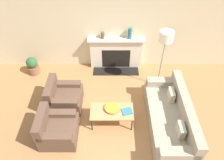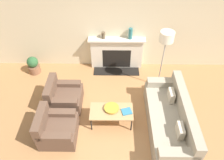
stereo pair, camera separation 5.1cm
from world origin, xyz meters
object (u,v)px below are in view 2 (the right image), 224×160
(fireplace, at_px, (117,53))
(armchair_near, at_px, (56,129))
(potted_plant, at_px, (33,65))
(mantel_vase_center_left, at_px, (130,34))
(coffee_table, at_px, (111,112))
(mantel_vase_left, at_px, (103,35))
(couch, at_px, (170,119))
(armchair_far, at_px, (64,97))
(bowl, at_px, (112,108))
(book, at_px, (127,111))
(floor_lamp, at_px, (166,42))

(fireplace, xyz_separation_m, armchair_near, (-1.40, -2.65, -0.22))
(potted_plant, bearing_deg, armchair_near, -63.23)
(mantel_vase_center_left, bearing_deg, coffee_table, -103.06)
(fireplace, relative_size, mantel_vase_left, 8.48)
(couch, bearing_deg, mantel_vase_left, -145.09)
(armchair_far, relative_size, mantel_vase_center_left, 2.55)
(bowl, height_order, mantel_vase_left, mantel_vase_left)
(book, distance_m, mantel_vase_left, 2.45)
(fireplace, height_order, coffee_table, fireplace)
(floor_lamp, bearing_deg, book, -125.70)
(coffee_table, xyz_separation_m, floor_lamp, (1.35, 1.36, 1.09))
(bowl, distance_m, potted_plant, 3.07)
(couch, bearing_deg, fireplace, -151.91)
(book, xyz_separation_m, mantel_vase_center_left, (0.16, 2.26, 0.76))
(couch, bearing_deg, armchair_far, -105.04)
(couch, xyz_separation_m, bowl, (-1.39, 0.20, 0.15))
(armchair_near, bearing_deg, couch, -83.95)
(armchair_near, distance_m, coffee_table, 1.34)
(fireplace, relative_size, potted_plant, 3.02)
(coffee_table, bearing_deg, potted_plant, 142.03)
(mantel_vase_center_left, bearing_deg, fireplace, -177.77)
(couch, xyz_separation_m, coffee_table, (-1.39, 0.14, 0.07))
(fireplace, xyz_separation_m, book, (0.23, -2.25, -0.06))
(book, height_order, floor_lamp, floor_lamp)
(coffee_table, xyz_separation_m, mantel_vase_left, (-0.27, 2.24, 0.75))
(potted_plant, bearing_deg, book, -34.46)
(couch, bearing_deg, bowl, -98.07)
(floor_lamp, distance_m, potted_plant, 4.02)
(couch, xyz_separation_m, mantel_vase_center_left, (-0.87, 2.38, 0.89))
(couch, xyz_separation_m, floor_lamp, (-0.04, 1.49, 1.17))
(coffee_table, relative_size, book, 3.71)
(book, bearing_deg, floor_lamp, 38.85)
(floor_lamp, bearing_deg, couch, -88.34)
(fireplace, xyz_separation_m, couch, (1.26, -2.37, -0.18))
(floor_lamp, bearing_deg, coffee_table, -134.85)
(potted_plant, bearing_deg, mantel_vase_left, 8.86)
(book, bearing_deg, mantel_vase_center_left, 70.52)
(armchair_far, bearing_deg, book, -110.07)
(floor_lamp, bearing_deg, armchair_far, -163.43)
(fireplace, height_order, potted_plant, fireplace)
(armchair_far, distance_m, mantel_vase_center_left, 2.61)
(armchair_far, distance_m, mantel_vase_left, 2.13)
(book, height_order, potted_plant, potted_plant)
(bowl, xyz_separation_m, mantel_vase_center_left, (0.52, 2.18, 0.74))
(coffee_table, relative_size, bowl, 2.90)
(armchair_near, relative_size, potted_plant, 1.49)
(fireplace, xyz_separation_m, mantel_vase_left, (-0.40, 0.02, 0.64))
(fireplace, height_order, floor_lamp, floor_lamp)
(armchair_near, bearing_deg, floor_lamp, -55.86)
(couch, xyz_separation_m, mantel_vase_left, (-1.66, 2.38, 0.82))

